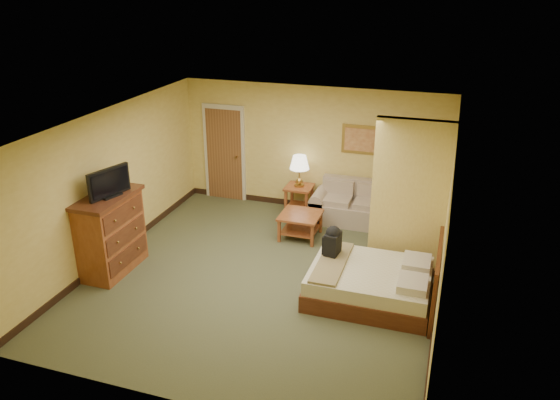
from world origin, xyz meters
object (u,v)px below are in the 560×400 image
at_px(coffee_table, 300,221).
at_px(dresser, 110,233).
at_px(loveseat, 353,209).
at_px(bed, 375,283).

distance_m(coffee_table, dresser, 3.42).
bearing_deg(loveseat, bed, -72.39).
bearing_deg(dresser, bed, 6.19).
relative_size(coffee_table, bed, 0.39).
bearing_deg(loveseat, dresser, -137.73).
distance_m(coffee_table, bed, 2.37).
distance_m(loveseat, bed, 2.80).
height_order(coffee_table, dresser, dresser).
bearing_deg(loveseat, coffee_table, -129.43).
relative_size(loveseat, dresser, 1.23).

